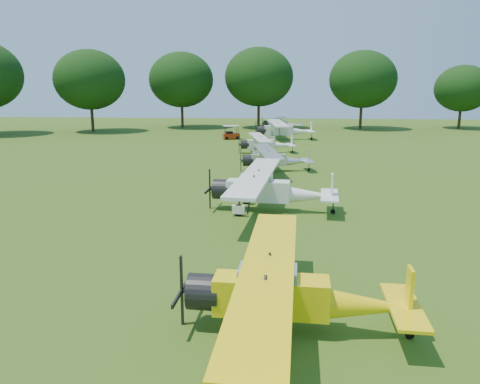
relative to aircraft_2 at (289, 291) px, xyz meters
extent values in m
plane|color=#305515|center=(-1.27, 8.59, -1.23)|extent=(160.00, 160.00, 0.00)
cylinder|color=black|center=(29.06, 66.64, 0.62)|extent=(0.44, 0.44, 3.70)
ellipsoid|color=black|center=(29.06, 66.64, 5.14)|extent=(8.63, 8.63, 7.34)
cylinder|color=black|center=(13.01, 64.80, 1.02)|extent=(0.44, 0.44, 4.51)
ellipsoid|color=black|center=(13.01, 64.80, 6.53)|extent=(10.52, 10.52, 8.94)
cylinder|color=black|center=(-3.39, 65.32, 1.14)|extent=(0.44, 0.44, 4.74)
ellipsoid|color=black|center=(-3.39, 65.32, 6.93)|extent=(11.05, 11.05, 9.39)
cylinder|color=black|center=(-16.02, 65.12, 1.01)|extent=(0.44, 0.44, 4.49)
ellipsoid|color=black|center=(-16.02, 65.12, 6.49)|extent=(10.47, 10.47, 8.90)
cylinder|color=black|center=(-28.17, 57.09, 0.99)|extent=(0.44, 0.44, 4.44)
ellipsoid|color=black|center=(-28.17, 57.09, 6.41)|extent=(10.36, 10.36, 8.80)
cube|color=yellow|center=(-0.50, 0.03, -0.18)|extent=(3.26, 1.12, 1.05)
cone|color=yellow|center=(2.21, -0.11, -0.33)|extent=(2.85, 1.04, 0.90)
cube|color=#8CA5B2|center=(-0.60, 0.03, 0.37)|extent=(1.65, 1.00, 0.55)
cylinder|color=black|center=(-2.41, 0.12, -0.18)|extent=(0.96, 1.09, 1.04)
cube|color=black|center=(-3.06, 0.15, -0.18)|extent=(0.07, 0.12, 2.11)
cube|color=yellow|center=(-0.60, 0.03, 0.63)|extent=(1.99, 10.71, 0.14)
cube|color=yellow|center=(3.21, -0.16, 0.17)|extent=(0.13, 0.56, 1.31)
cube|color=yellow|center=(3.11, -0.16, -0.28)|extent=(0.99, 2.85, 0.09)
cylinder|color=black|center=(-1.37, -1.19, -0.93)|extent=(0.61, 0.19, 0.60)
cylinder|color=black|center=(-1.24, 1.32, -0.93)|extent=(0.61, 0.19, 0.60)
cylinder|color=black|center=(3.31, -0.17, -1.11)|extent=(0.24, 0.09, 0.24)
cube|color=white|center=(-1.37, 13.06, -0.10)|extent=(3.53, 1.36, 1.13)
cone|color=white|center=(1.52, 12.77, -0.26)|extent=(3.10, 1.26, 0.97)
cube|color=#8CA5B2|center=(-1.48, 13.07, 0.49)|extent=(1.81, 1.16, 0.59)
cylinder|color=black|center=(-3.41, 13.26, -0.10)|extent=(1.07, 1.21, 1.12)
cube|color=black|center=(-4.11, 13.33, -0.10)|extent=(0.08, 0.13, 2.26)
cube|color=white|center=(-1.48, 13.07, 0.76)|extent=(2.67, 11.52, 0.15)
cube|color=white|center=(2.59, 12.67, 0.28)|extent=(0.17, 0.60, 1.40)
cube|color=white|center=(2.49, 12.68, -0.21)|extent=(1.21, 3.09, 0.10)
cylinder|color=black|center=(-2.36, 11.80, -0.91)|extent=(0.66, 0.23, 0.65)
cylinder|color=black|center=(-2.10, 14.48, -0.91)|extent=(0.66, 0.23, 0.65)
cylinder|color=black|center=(2.70, 12.66, -1.10)|extent=(0.27, 0.11, 0.26)
cube|color=silver|center=(-1.03, 25.32, -0.31)|extent=(2.91, 1.26, 0.92)
cone|color=silver|center=(1.32, 25.69, -0.44)|extent=(2.56, 1.17, 0.79)
cube|color=#8CA5B2|center=(-1.11, 25.31, 0.18)|extent=(1.52, 1.02, 0.48)
cylinder|color=black|center=(-2.68, 25.06, -0.31)|extent=(0.93, 1.03, 0.92)
cube|color=black|center=(-3.24, 24.98, -0.31)|extent=(0.07, 0.11, 1.85)
cube|color=silver|center=(-1.11, 25.31, 0.40)|extent=(2.71, 9.42, 0.12)
cube|color=silver|center=(2.19, 25.83, 0.00)|extent=(0.16, 0.49, 1.14)
cube|color=silver|center=(2.11, 25.82, -0.40)|extent=(1.12, 2.55, 0.08)
cylinder|color=black|center=(-1.55, 24.13, -0.97)|extent=(0.54, 0.22, 0.53)
cylinder|color=black|center=(-1.89, 26.30, -0.97)|extent=(0.54, 0.22, 0.53)
cylinder|color=black|center=(2.28, 25.84, -1.13)|extent=(0.22, 0.10, 0.21)
cube|color=white|center=(-2.02, 35.78, -0.31)|extent=(2.90, 1.30, 0.92)
cone|color=white|center=(0.31, 36.19, -0.45)|extent=(2.55, 1.20, 0.79)
cube|color=#8CA5B2|center=(-2.10, 35.76, 0.17)|extent=(1.52, 1.03, 0.48)
cylinder|color=black|center=(-3.65, 35.49, -0.31)|extent=(0.93, 1.03, 0.91)
cube|color=black|center=(-4.21, 35.39, -0.31)|extent=(0.07, 0.11, 1.84)
cube|color=white|center=(-2.10, 35.76, 0.39)|extent=(2.85, 9.35, 0.12)
cube|color=white|center=(1.17, 36.34, -0.01)|extent=(0.17, 0.49, 1.14)
cube|color=white|center=(1.09, 36.33, -0.40)|extent=(1.16, 2.54, 0.08)
cylinder|color=black|center=(-2.52, 34.58, -0.97)|extent=(0.54, 0.23, 0.52)
cylinder|color=black|center=(-2.89, 36.74, -0.97)|extent=(0.54, 0.23, 0.52)
cylinder|color=black|center=(1.26, 36.36, -1.13)|extent=(0.22, 0.11, 0.21)
cube|color=white|center=(-0.17, 48.33, -0.04)|extent=(3.73, 1.46, 1.19)
cone|color=white|center=(2.88, 48.65, -0.21)|extent=(3.27, 1.35, 1.02)
cube|color=#8CA5B2|center=(-0.29, 48.31, 0.59)|extent=(1.92, 1.23, 0.63)
cylinder|color=black|center=(-2.32, 48.10, -0.04)|extent=(1.14, 1.28, 1.18)
cube|color=black|center=(-3.06, 48.02, -0.04)|extent=(0.08, 0.14, 2.39)
cube|color=white|center=(-0.29, 48.31, 0.87)|extent=(2.91, 12.16, 0.16)
cube|color=white|center=(4.01, 48.77, 0.36)|extent=(0.18, 0.63, 1.48)
cube|color=white|center=(3.90, 48.76, -0.15)|extent=(1.30, 3.27, 0.10)
cylinder|color=black|center=(-0.93, 46.82, -0.89)|extent=(0.70, 0.25, 0.68)
cylinder|color=black|center=(-1.23, 49.64, -0.89)|extent=(0.70, 0.25, 0.68)
cylinder|color=black|center=(4.12, 48.78, -1.10)|extent=(0.28, 0.12, 0.27)
cube|color=silver|center=(-0.26, 61.37, -0.25)|extent=(3.11, 1.37, 0.99)
cone|color=silver|center=(2.25, 60.96, -0.39)|extent=(2.73, 1.26, 0.85)
cube|color=#8CA5B2|center=(-0.35, 61.39, 0.27)|extent=(1.62, 1.10, 0.52)
cylinder|color=black|center=(-2.02, 61.66, -0.25)|extent=(0.99, 1.10, 0.98)
cube|color=black|center=(-2.62, 61.76, -0.25)|extent=(0.07, 0.12, 1.97)
cube|color=silver|center=(-0.35, 61.39, 0.51)|extent=(2.96, 10.05, 0.13)
cube|color=silver|center=(3.17, 60.81, 0.08)|extent=(0.18, 0.53, 1.22)
cube|color=silver|center=(3.08, 60.82, -0.34)|extent=(1.21, 2.73, 0.08)
cylinder|color=black|center=(-1.19, 60.34, -0.95)|extent=(0.58, 0.24, 0.56)
cylinder|color=black|center=(-0.81, 62.65, -0.95)|extent=(0.58, 0.24, 0.56)
cylinder|color=black|center=(3.27, 60.79, -1.12)|extent=(0.23, 0.11, 0.23)
cube|color=#B42A0C|center=(-6.27, 48.29, -0.81)|extent=(2.33, 1.73, 0.66)
cube|color=black|center=(-6.53, 48.20, -0.43)|extent=(1.14, 1.26, 0.43)
cube|color=white|center=(-6.27, 48.29, 0.49)|extent=(2.27, 1.79, 0.08)
cylinder|color=black|center=(-6.75, 47.51, -1.02)|extent=(0.44, 0.26, 0.42)
cylinder|color=black|center=(-7.12, 48.62, -1.02)|extent=(0.44, 0.26, 0.42)
cylinder|color=black|center=(-5.41, 47.96, -1.02)|extent=(0.44, 0.26, 0.42)
cylinder|color=black|center=(-5.78, 49.07, -1.02)|extent=(0.44, 0.26, 0.42)
camera|label=1|loc=(-0.43, -12.12, 5.56)|focal=35.00mm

